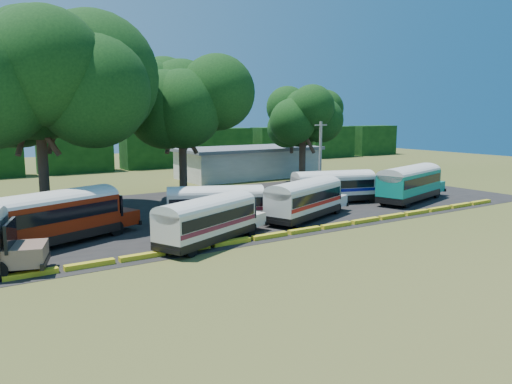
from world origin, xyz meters
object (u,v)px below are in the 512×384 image
bus_white_red (306,197)px  tree_west (37,74)px  bus_red (54,214)px  bus_cream_west (209,218)px  bus_teal (411,181)px

bus_white_red → tree_west: size_ratio=0.60×
bus_red → bus_cream_west: bus_red is taller
bus_teal → tree_west: tree_west is taller
bus_red → bus_white_red: (18.32, -2.60, -0.20)m
bus_red → bus_teal: 31.91m
tree_west → bus_cream_west: bearing=-63.6°
bus_teal → bus_white_red: bearing=167.8°
bus_white_red → bus_cream_west: bearing=172.3°
bus_white_red → tree_west: bearing=123.2°
bus_red → tree_west: size_ratio=0.66×
bus_white_red → tree_west: (-17.15, 11.98, 9.58)m
bus_red → tree_west: bearing=62.0°
tree_west → bus_red: bearing=-97.1°
bus_teal → bus_red: bearing=160.7°
bus_white_red → bus_teal: bus_teal is taller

